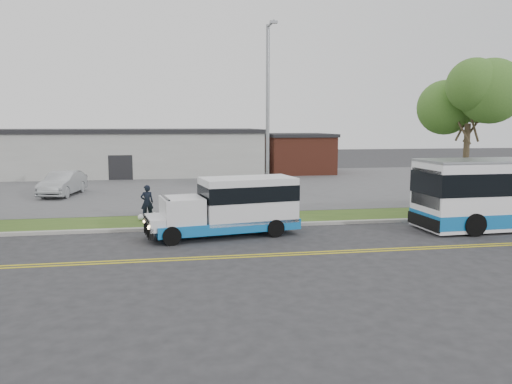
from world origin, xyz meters
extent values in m
plane|color=#28282B|center=(0.00, 0.00, 0.00)|extent=(140.00, 140.00, 0.00)
cube|color=gold|center=(0.00, -3.85, 0.01)|extent=(70.00, 0.12, 0.01)
cube|color=gold|center=(0.00, -4.15, 0.01)|extent=(70.00, 0.12, 0.01)
cube|color=#9E9B93|center=(0.00, 1.10, 0.07)|extent=(80.00, 0.30, 0.15)
cube|color=#2E4E1A|center=(0.00, 2.90, 0.05)|extent=(80.00, 3.30, 0.10)
cube|color=#4C4C4F|center=(0.00, 17.00, 0.05)|extent=(80.00, 25.00, 0.10)
cube|color=#9E9E99|center=(-6.00, 27.00, 2.00)|extent=(25.00, 10.00, 4.00)
cube|color=black|center=(-6.00, 27.00, 4.17)|extent=(25.40, 10.40, 0.35)
cube|color=black|center=(-6.00, 22.05, 1.10)|extent=(2.00, 0.15, 2.20)
cube|color=brown|center=(10.50, 26.00, 1.80)|extent=(6.00, 7.00, 3.60)
cube|color=black|center=(10.50, 26.00, 3.75)|extent=(6.30, 7.30, 0.30)
cylinder|color=#34291C|center=(14.00, 3.00, 2.48)|extent=(0.32, 0.32, 4.76)
ellipsoid|color=#3C6824|center=(14.00, 3.00, 6.22)|extent=(5.20, 5.20, 4.42)
cylinder|color=gray|center=(3.00, 2.80, 4.85)|extent=(0.18, 0.18, 9.50)
cylinder|color=gray|center=(3.00, 2.10, 9.50)|extent=(0.12, 1.40, 0.12)
cube|color=gray|center=(3.00, 1.45, 9.45)|extent=(0.35, 0.18, 0.12)
cube|color=#0F63AC|center=(0.53, -0.45, 0.50)|extent=(6.48, 3.15, 0.46)
cube|color=silver|center=(1.52, -0.28, 1.55)|extent=(4.32, 2.77, 1.92)
cube|color=black|center=(1.52, -0.28, 1.87)|extent=(4.35, 2.81, 0.69)
cube|color=silver|center=(-1.36, -0.79, 1.23)|extent=(1.96, 2.22, 1.10)
cube|color=black|center=(-2.03, -0.91, 1.42)|extent=(0.39, 1.72, 0.82)
cube|color=silver|center=(-2.35, -0.96, 0.78)|extent=(1.23, 2.00, 0.50)
cube|color=black|center=(-2.75, -1.03, 0.50)|extent=(0.46, 1.87, 0.46)
sphere|color=#FFD88C|center=(-2.68, -1.71, 0.73)|extent=(0.21, 0.21, 0.18)
sphere|color=#FFD88C|center=(-2.92, -0.37, 0.73)|extent=(0.21, 0.21, 0.18)
cylinder|color=black|center=(-1.82, -1.87, 0.38)|extent=(0.80, 0.39, 0.77)
cylinder|color=black|center=(-2.16, 0.07, 0.38)|extent=(0.80, 0.39, 0.77)
cylinder|color=black|center=(2.59, -1.09, 0.38)|extent=(0.80, 0.39, 0.77)
cylinder|color=black|center=(2.25, 0.85, 0.38)|extent=(0.80, 0.39, 0.77)
cube|color=black|center=(9.47, -1.20, 2.00)|extent=(0.18, 2.42, 1.68)
cube|color=black|center=(9.39, -1.20, 0.47)|extent=(0.21, 2.63, 0.53)
cylinder|color=black|center=(11.13, -2.39, 0.50)|extent=(1.02, 0.37, 1.01)
cylinder|color=black|center=(11.05, 0.09, 0.50)|extent=(1.02, 0.37, 1.01)
imported|color=black|center=(-2.99, 3.38, 0.97)|extent=(0.70, 0.52, 1.74)
imported|color=#A8ABAF|center=(-8.91, 13.03, 0.90)|extent=(2.51, 5.08, 1.60)
sphere|color=white|center=(-3.29, 3.13, 0.26)|extent=(0.32, 0.32, 0.32)
sphere|color=white|center=(-2.69, 3.63, 0.26)|extent=(0.32, 0.32, 0.32)
camera|label=1|loc=(-1.80, -21.68, 4.83)|focal=35.00mm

